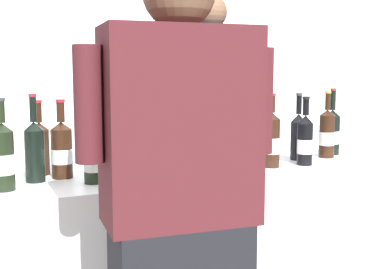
% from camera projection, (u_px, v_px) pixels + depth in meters
% --- Properties ---
extents(wall_back, '(8.00, 0.10, 2.80)m').
position_uv_depth(wall_back, '(64.00, 65.00, 4.50)').
color(wall_back, silver).
rests_on(wall_back, ground_plane).
extents(wine_bottle_0, '(0.08, 0.08, 0.34)m').
position_uv_depth(wine_bottle_0, '(332.00, 132.00, 2.60)').
color(wine_bottle_0, black).
rests_on(wine_bottle_0, counter).
extents(wine_bottle_1, '(0.08, 0.08, 0.34)m').
position_uv_depth(wine_bottle_1, '(35.00, 150.00, 1.94)').
color(wine_bottle_1, black).
rests_on(wine_bottle_1, counter).
extents(wine_bottle_2, '(0.07, 0.07, 0.32)m').
position_uv_depth(wine_bottle_2, '(298.00, 135.00, 2.44)').
color(wine_bottle_2, black).
rests_on(wine_bottle_2, counter).
extents(wine_bottle_3, '(0.08, 0.08, 0.31)m').
position_uv_depth(wine_bottle_3, '(40.00, 147.00, 2.08)').
color(wine_bottle_3, black).
rests_on(wine_bottle_3, counter).
extents(wine_bottle_4, '(0.08, 0.08, 0.33)m').
position_uv_depth(wine_bottle_4, '(327.00, 134.00, 2.50)').
color(wine_bottle_4, black).
rests_on(wine_bottle_4, counter).
extents(wine_bottle_5, '(0.08, 0.08, 0.32)m').
position_uv_depth(wine_bottle_5, '(94.00, 155.00, 1.92)').
color(wine_bottle_5, black).
rests_on(wine_bottle_5, counter).
extents(wine_bottle_6, '(0.07, 0.07, 0.32)m').
position_uv_depth(wine_bottle_6, '(166.00, 151.00, 1.98)').
color(wine_bottle_6, black).
rests_on(wine_bottle_6, counter).
extents(wine_bottle_7, '(0.08, 0.08, 0.33)m').
position_uv_depth(wine_bottle_7, '(271.00, 140.00, 2.24)').
color(wine_bottle_7, black).
rests_on(wine_bottle_7, counter).
extents(wine_bottle_8, '(0.08, 0.08, 0.33)m').
position_uv_depth(wine_bottle_8, '(221.00, 135.00, 2.45)').
color(wine_bottle_8, black).
rests_on(wine_bottle_8, counter).
extents(wine_bottle_9, '(0.08, 0.08, 0.33)m').
position_uv_depth(wine_bottle_9, '(3.00, 157.00, 1.80)').
color(wine_bottle_9, black).
rests_on(wine_bottle_9, counter).
extents(wine_bottle_10, '(0.09, 0.09, 0.32)m').
position_uv_depth(wine_bottle_10, '(62.00, 150.00, 2.02)').
color(wine_bottle_10, black).
rests_on(wine_bottle_10, counter).
extents(wine_bottle_11, '(0.07, 0.07, 0.31)m').
position_uv_depth(wine_bottle_11, '(305.00, 140.00, 2.30)').
color(wine_bottle_11, black).
rests_on(wine_bottle_11, counter).
extents(wine_glass, '(0.07, 0.07, 0.19)m').
position_uv_depth(wine_glass, '(162.00, 142.00, 2.12)').
color(wine_glass, silver).
rests_on(wine_glass, counter).
extents(person_server, '(0.60, 0.31, 1.77)m').
position_uv_depth(person_server, '(209.00, 153.00, 2.93)').
color(person_server, black).
rests_on(person_server, ground_plane).
extents(person_guest, '(0.60, 0.27, 1.66)m').
position_uv_depth(person_guest, '(180.00, 246.00, 1.52)').
color(person_guest, black).
rests_on(person_guest, ground_plane).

